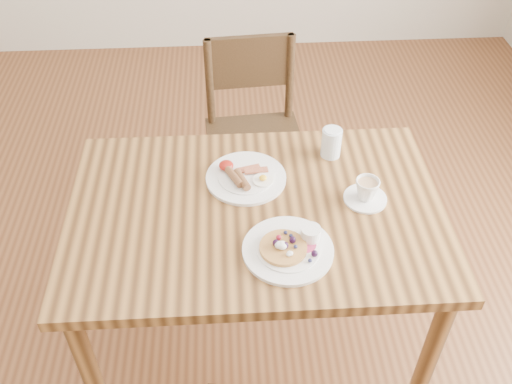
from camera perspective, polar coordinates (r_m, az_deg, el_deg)
ground at (r=2.40m, az=0.00°, el=-14.63°), size 5.00×5.00×0.00m
dining_table at (r=1.88m, az=0.00°, el=-3.80°), size 1.20×0.80×0.75m
chair_far at (r=2.57m, az=-0.22°, el=6.22°), size 0.45×0.45×0.88m
pancake_plate at (r=1.68m, az=3.38°, el=-5.54°), size 0.27×0.27×0.06m
breakfast_plate at (r=1.91m, az=-1.13°, el=1.53°), size 0.27×0.27×0.04m
teacup_saucer at (r=1.85m, az=10.97°, el=0.05°), size 0.14×0.14×0.08m
water_glass at (r=2.00m, az=7.54°, el=4.91°), size 0.07×0.07×0.11m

